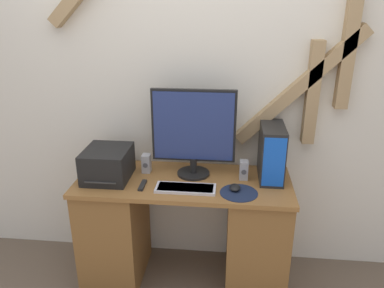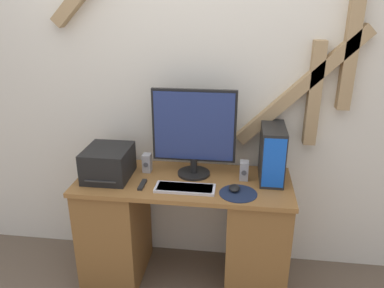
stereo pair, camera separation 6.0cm
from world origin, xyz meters
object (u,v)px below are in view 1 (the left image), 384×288
at_px(monitor, 194,130).
at_px(remote_control, 142,185).
at_px(mouse, 235,187).
at_px(speaker_right, 244,170).
at_px(speaker_left, 146,163).
at_px(keyboard, 186,188).
at_px(computer_tower, 271,153).
at_px(printer, 108,164).

height_order(monitor, remote_control, monitor).
distance_m(mouse, speaker_right, 0.19).
relative_size(mouse, speaker_left, 0.71).
relative_size(keyboard, speaker_right, 2.98).
distance_m(computer_tower, printer, 1.08).
xyz_separation_m(speaker_right, remote_control, (-0.65, -0.18, -0.06)).
relative_size(monitor, computer_tower, 1.63).
height_order(computer_tower, remote_control, computer_tower).
distance_m(computer_tower, speaker_left, 0.85).
xyz_separation_m(printer, speaker_right, (0.90, 0.08, -0.04)).
height_order(monitor, printer, monitor).
relative_size(monitor, remote_control, 4.31).
height_order(speaker_right, remote_control, speaker_right).
xyz_separation_m(speaker_left, speaker_right, (0.67, -0.04, 0.00)).
height_order(speaker_left, remote_control, speaker_left).
distance_m(mouse, speaker_left, 0.65).
bearing_deg(computer_tower, keyboard, -156.87).
bearing_deg(speaker_left, speaker_right, -3.30).
bearing_deg(printer, computer_tower, 6.21).
bearing_deg(monitor, computer_tower, 0.18).
bearing_deg(remote_control, speaker_left, 95.05).
bearing_deg(printer, speaker_right, 5.15).
height_order(mouse, printer, printer).
distance_m(printer, speaker_left, 0.27).
relative_size(printer, speaker_left, 2.62).
bearing_deg(keyboard, speaker_left, 142.02).
height_order(monitor, speaker_right, monitor).
xyz_separation_m(monitor, speaker_right, (0.34, -0.03, -0.26)).
xyz_separation_m(printer, remote_control, (0.25, -0.10, -0.09)).
distance_m(keyboard, printer, 0.55).
height_order(keyboard, printer, printer).
distance_m(keyboard, computer_tower, 0.61).
bearing_deg(monitor, printer, -168.37).
height_order(monitor, computer_tower, monitor).
height_order(speaker_left, speaker_right, same).
bearing_deg(speaker_left, computer_tower, -0.15).
distance_m(speaker_left, remote_control, 0.23).
bearing_deg(keyboard, monitor, 83.23).
relative_size(monitor, mouse, 6.53).
relative_size(keyboard, printer, 1.14).
relative_size(computer_tower, remote_control, 2.64).
bearing_deg(speaker_right, printer, -174.85).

